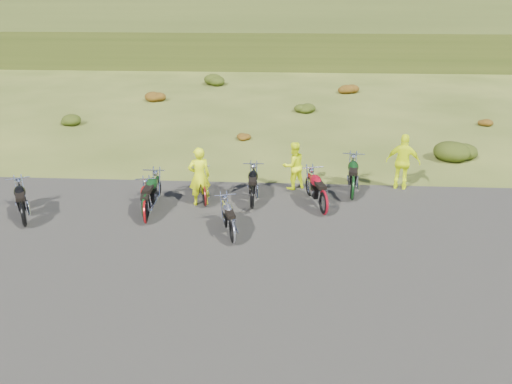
# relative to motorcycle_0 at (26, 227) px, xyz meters

# --- Properties ---
(ground) EXTENTS (300.00, 300.00, 0.00)m
(ground) POSITION_rel_motorcycle_0_xyz_m (5.85, -0.23, 0.00)
(ground) COLOR #3A4818
(ground) RESTS_ON ground
(gravel_pad) EXTENTS (20.00, 12.00, 0.04)m
(gravel_pad) POSITION_rel_motorcycle_0_xyz_m (5.85, -2.23, 0.00)
(gravel_pad) COLOR black
(gravel_pad) RESTS_ON ground
(hill_slope) EXTENTS (300.00, 45.97, 9.37)m
(hill_slope) POSITION_rel_motorcycle_0_xyz_m (5.85, 49.77, 0.00)
(hill_slope) COLOR #354015
(hill_slope) RESTS_ON ground
(hill_plateau) EXTENTS (300.00, 90.00, 9.17)m
(hill_plateau) POSITION_rel_motorcycle_0_xyz_m (5.85, 109.77, 0.00)
(hill_plateau) COLOR #354015
(hill_plateau) RESTS_ON ground
(shrub_1) EXTENTS (1.03, 1.03, 0.61)m
(shrub_1) POSITION_rel_motorcycle_0_xyz_m (-3.25, 11.07, 0.31)
(shrub_1) COLOR black
(shrub_1) RESTS_ON ground
(shrub_2) EXTENTS (1.30, 1.30, 0.77)m
(shrub_2) POSITION_rel_motorcycle_0_xyz_m (-0.35, 16.37, 0.38)
(shrub_2) COLOR #5D280B
(shrub_2) RESTS_ON ground
(shrub_3) EXTENTS (1.56, 1.56, 0.92)m
(shrub_3) POSITION_rel_motorcycle_0_xyz_m (2.55, 21.67, 0.46)
(shrub_3) COLOR black
(shrub_3) RESTS_ON ground
(shrub_4) EXTENTS (0.77, 0.77, 0.45)m
(shrub_4) POSITION_rel_motorcycle_0_xyz_m (5.45, 8.97, 0.23)
(shrub_4) COLOR #5D280B
(shrub_4) RESTS_ON ground
(shrub_5) EXTENTS (1.03, 1.03, 0.61)m
(shrub_5) POSITION_rel_motorcycle_0_xyz_m (8.35, 14.27, 0.31)
(shrub_5) COLOR black
(shrub_5) RESTS_ON ground
(shrub_6) EXTENTS (1.30, 1.30, 0.77)m
(shrub_6) POSITION_rel_motorcycle_0_xyz_m (11.25, 19.57, 0.38)
(shrub_6) COLOR #5D280B
(shrub_6) RESTS_ON ground
(shrub_7) EXTENTS (1.56, 1.56, 0.92)m
(shrub_7) POSITION_rel_motorcycle_0_xyz_m (14.15, 6.87, 0.46)
(shrub_7) COLOR black
(shrub_7) RESTS_ON ground
(shrub_8) EXTENTS (0.77, 0.77, 0.45)m
(shrub_8) POSITION_rel_motorcycle_0_xyz_m (17.05, 12.17, 0.23)
(shrub_8) COLOR #5D280B
(shrub_8) RESTS_ON ground
(motorcycle_0) EXTENTS (1.62, 2.18, 1.10)m
(motorcycle_0) POSITION_rel_motorcycle_0_xyz_m (0.00, 0.00, 0.00)
(motorcycle_0) COLOR black
(motorcycle_0) RESTS_ON ground
(motorcycle_1) EXTENTS (1.01, 1.99, 0.99)m
(motorcycle_1) POSITION_rel_motorcycle_0_xyz_m (3.39, 0.43, 0.00)
(motorcycle_1) COLOR #9B0B0E
(motorcycle_1) RESTS_ON ground
(motorcycle_2) EXTENTS (0.73, 2.15, 1.12)m
(motorcycle_2) POSITION_rel_motorcycle_0_xyz_m (3.34, 0.71, 0.00)
(motorcycle_2) COLOR black
(motorcycle_2) RESTS_ON ground
(motorcycle_3) EXTENTS (1.15, 2.00, 0.99)m
(motorcycle_3) POSITION_rel_motorcycle_0_xyz_m (6.03, -0.63, 0.00)
(motorcycle_3) COLOR #A1A1A5
(motorcycle_3) RESTS_ON ground
(motorcycle_4) EXTENTS (1.06, 1.95, 0.97)m
(motorcycle_4) POSITION_rel_motorcycle_0_xyz_m (4.91, 1.71, 0.00)
(motorcycle_4) COLOR #540F0E
(motorcycle_4) RESTS_ON ground
(motorcycle_5) EXTENTS (0.75, 2.09, 1.08)m
(motorcycle_5) POSITION_rel_motorcycle_0_xyz_m (6.39, 1.63, 0.00)
(motorcycle_5) COLOR black
(motorcycle_5) RESTS_ON ground
(motorcycle_6) EXTENTS (1.22, 2.23, 1.11)m
(motorcycle_6) POSITION_rel_motorcycle_0_xyz_m (8.55, 1.33, 0.00)
(motorcycle_6) COLOR maroon
(motorcycle_6) RESTS_ON ground
(motorcycle_7) EXTENTS (0.98, 2.31, 1.17)m
(motorcycle_7) POSITION_rel_motorcycle_0_xyz_m (9.54, 2.48, 0.00)
(motorcycle_7) COLOR black
(motorcycle_7) RESTS_ON ground
(person_middle) EXTENTS (0.79, 0.64, 1.86)m
(person_middle) POSITION_rel_motorcycle_0_xyz_m (4.75, 1.84, 0.93)
(person_middle) COLOR #DAED0C
(person_middle) RESTS_ON ground
(person_right_a) EXTENTS (0.98, 0.91, 1.62)m
(person_right_a) POSITION_rel_motorcycle_0_xyz_m (7.66, 3.34, 0.81)
(person_right_a) COLOR #DAED0C
(person_right_a) RESTS_ON ground
(person_right_b) EXTENTS (1.19, 0.75, 1.89)m
(person_right_b) POSITION_rel_motorcycle_0_xyz_m (11.29, 3.54, 0.94)
(person_right_b) COLOR #DAED0C
(person_right_b) RESTS_ON ground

